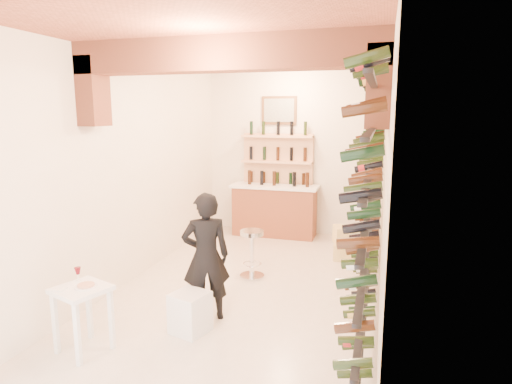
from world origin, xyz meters
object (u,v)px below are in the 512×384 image
at_px(wine_rack, 367,183).
at_px(person, 206,257).
at_px(tasting_table, 82,299).
at_px(chrome_barstool, 252,250).
at_px(crate_lower, 349,252).
at_px(white_stool, 190,312).
at_px(back_counter, 275,209).

bearing_deg(wine_rack, person, -149.15).
xyz_separation_m(tasting_table, chrome_barstool, (1.06, 2.43, -0.15)).
bearing_deg(tasting_table, person, 67.54).
bearing_deg(crate_lower, wine_rack, -79.49).
bearing_deg(tasting_table, white_stool, 56.82).
xyz_separation_m(wine_rack, chrome_barstool, (-1.61, 0.36, -1.14)).
relative_size(wine_rack, back_counter, 3.35).
bearing_deg(crate_lower, person, -119.65).
xyz_separation_m(wine_rack, tasting_table, (-2.67, -2.07, -0.98)).
bearing_deg(tasting_table, wine_rack, 57.20).
bearing_deg(person, back_counter, -116.71).
height_order(back_counter, person, person).
height_order(tasting_table, person, person).
height_order(wine_rack, back_counter, wine_rack).
xyz_separation_m(back_counter, white_stool, (0.03, -4.05, -0.31)).
distance_m(wine_rack, person, 2.18).
bearing_deg(back_counter, tasting_table, -100.04).
height_order(white_stool, person, person).
relative_size(back_counter, tasting_table, 2.03).
relative_size(tasting_table, person, 0.55).
bearing_deg(wine_rack, tasting_table, -142.16).
bearing_deg(back_counter, crate_lower, -35.91).
distance_m(tasting_table, white_stool, 1.15).
relative_size(back_counter, person, 1.12).
relative_size(wine_rack, white_stool, 12.55).
xyz_separation_m(white_stool, chrome_barstool, (0.19, 1.77, 0.18)).
bearing_deg(person, tasting_table, 20.16).
bearing_deg(white_stool, crate_lower, 62.70).
relative_size(wine_rack, chrome_barstool, 8.01).
relative_size(wine_rack, tasting_table, 6.82).
height_order(back_counter, crate_lower, back_counter).
bearing_deg(wine_rack, crate_lower, 100.51).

